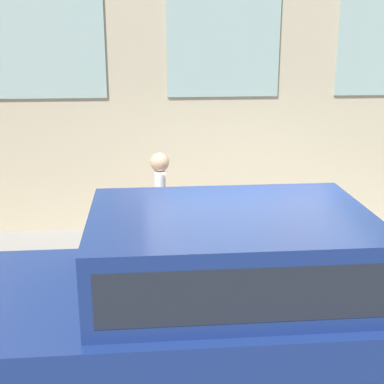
# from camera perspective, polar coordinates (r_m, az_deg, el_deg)

# --- Properties ---
(ground_plane) EXTENTS (80.00, 80.00, 0.00)m
(ground_plane) POSITION_cam_1_polar(r_m,az_deg,el_deg) (6.91, 6.00, -12.09)
(ground_plane) COLOR #514F4C
(sidewalk) EXTENTS (2.52, 60.00, 0.17)m
(sidewalk) POSITION_cam_1_polar(r_m,az_deg,el_deg) (7.98, 4.30, -7.24)
(sidewalk) COLOR gray
(sidewalk) RESTS_ON ground_plane
(fire_hydrant) EXTENTS (0.36, 0.47, 0.72)m
(fire_hydrant) POSITION_cam_1_polar(r_m,az_deg,el_deg) (7.17, 3.49, -6.18)
(fire_hydrant) COLOR red
(fire_hydrant) RESTS_ON sidewalk
(person) EXTENTS (0.39, 0.26, 1.61)m
(person) POSITION_cam_1_polar(r_m,az_deg,el_deg) (7.32, -3.40, -0.69)
(person) COLOR #232328
(person) RESTS_ON sidewalk
(parked_car_navy_near) EXTENTS (2.02, 5.26, 1.77)m
(parked_car_navy_near) POSITION_cam_1_polar(r_m,az_deg,el_deg) (5.07, 4.00, -10.62)
(parked_car_navy_near) COLOR black
(parked_car_navy_near) RESTS_ON ground_plane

